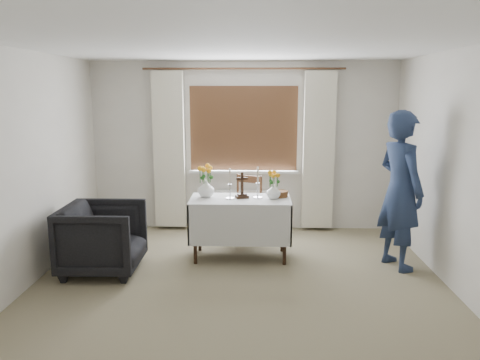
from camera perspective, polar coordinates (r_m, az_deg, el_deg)
name	(u,v)px	position (r m, az deg, el deg)	size (l,w,h in m)	color
ground	(238,298)	(4.90, -0.24, -14.22)	(5.00, 5.00, 0.00)	#837A5B
altar_table	(240,228)	(5.88, 0.04, -5.89)	(1.24, 0.64, 0.76)	white
wooden_chair	(244,209)	(6.49, 0.47, -3.58)	(0.42, 0.42, 0.91)	brown
armchair	(103,238)	(5.65, -16.37, -6.81)	(0.86, 0.88, 0.80)	black
person	(400,190)	(5.75, 18.95, -1.21)	(0.68, 0.45, 1.86)	navy
radiator	(243,210)	(7.08, 0.42, -3.65)	(1.10, 0.10, 0.60)	white
wooden_cross	(242,185)	(5.77, 0.25, -0.63)	(0.15, 0.11, 0.32)	black
candlestick_left	(230,184)	(5.72, -1.23, -0.46)	(0.11, 0.11, 0.38)	silver
candlestick_right	(258,183)	(5.77, 2.19, -0.31)	(0.11, 0.11, 0.39)	silver
flower_vase_left	(206,188)	(5.85, -4.17, -1.03)	(0.21, 0.21, 0.22)	white
flower_vase_right	(273,191)	(5.77, 4.09, -1.39)	(0.18, 0.18, 0.18)	white
wicker_basket	(280,194)	(5.89, 4.89, -1.68)	(0.20, 0.20, 0.08)	brown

